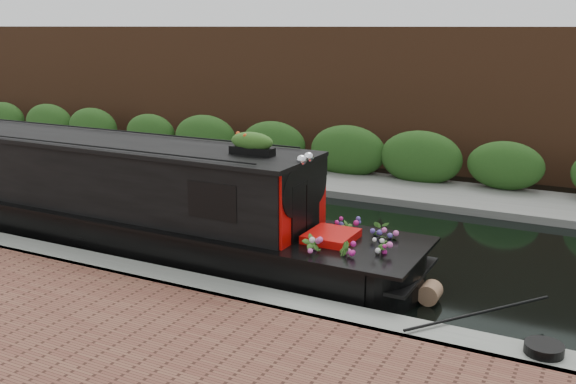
% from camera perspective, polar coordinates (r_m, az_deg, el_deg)
% --- Properties ---
extents(ground, '(80.00, 80.00, 0.00)m').
position_cam_1_polar(ground, '(13.19, -3.85, -3.22)').
color(ground, black).
rests_on(ground, ground).
extents(near_bank_coping, '(40.00, 0.60, 0.50)m').
position_cam_1_polar(near_bank_coping, '(10.68, -13.06, -7.96)').
color(near_bank_coping, gray).
rests_on(near_bank_coping, ground).
extents(far_bank_path, '(40.00, 2.40, 0.34)m').
position_cam_1_polar(far_bank_path, '(16.79, 3.52, 0.68)').
color(far_bank_path, slate).
rests_on(far_bank_path, ground).
extents(far_hedge, '(40.00, 1.10, 2.80)m').
position_cam_1_polar(far_hedge, '(17.60, 4.70, 1.30)').
color(far_hedge, '#224818').
rests_on(far_hedge, ground).
extents(far_brick_wall, '(40.00, 1.00, 8.00)m').
position_cam_1_polar(far_brick_wall, '(19.51, 7.07, 2.56)').
color(far_brick_wall, '#57321D').
rests_on(far_brick_wall, ground).
extents(narrowboat, '(10.92, 2.01, 2.56)m').
position_cam_1_polar(narrowboat, '(12.38, -14.38, -1.17)').
color(narrowboat, black).
rests_on(narrowboat, ground).
extents(rope_fender, '(0.31, 0.34, 0.31)m').
position_cam_1_polar(rope_fender, '(9.91, 12.52, -8.74)').
color(rope_fender, brown).
rests_on(rope_fender, ground).
extents(coiled_mooring_rope, '(0.46, 0.46, 0.12)m').
position_cam_1_polar(coiled_mooring_rope, '(8.39, 21.79, -12.81)').
color(coiled_mooring_rope, black).
rests_on(coiled_mooring_rope, near_bank_coping).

